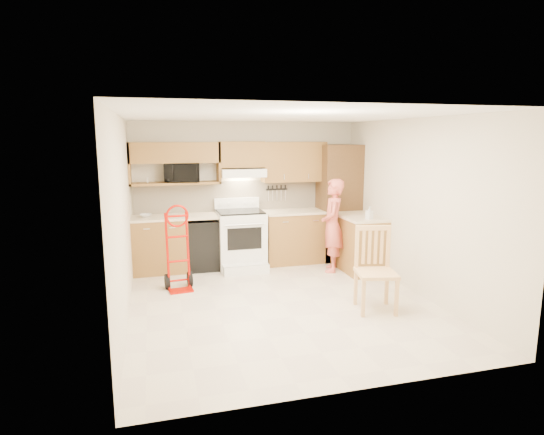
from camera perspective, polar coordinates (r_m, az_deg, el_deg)
name	(u,v)px	position (r m, az deg, el deg)	size (l,w,h in m)	color
floor	(281,304)	(6.27, 1.21, -10.83)	(4.00, 4.50, 0.02)	beige
ceiling	(282,115)	(5.86, 1.30, 12.85)	(4.00, 4.50, 0.02)	white
wall_back	(247,193)	(8.11, -3.24, 3.15)	(4.00, 0.02, 2.50)	beige
wall_front	(357,255)	(3.86, 10.72, -4.74)	(4.00, 0.02, 2.50)	beige
wall_left	(122,220)	(5.71, -18.48, -0.28)	(0.02, 4.50, 2.50)	beige
wall_right	(416,207)	(6.77, 17.81, 1.31)	(0.02, 4.50, 2.50)	beige
backsplash	(247,196)	(8.09, -3.20, 2.78)	(3.92, 0.03, 0.55)	beige
lower_cab_left	(160,245)	(7.77, -13.97, -3.43)	(0.90, 0.60, 0.90)	brown
dishwasher	(205,244)	(7.83, -8.46, -3.34)	(0.60, 0.60, 0.85)	black
lower_cab_right	(295,237)	(8.16, 2.99, -2.51)	(1.14, 0.60, 0.90)	brown
countertop_left	(177,217)	(7.69, -11.88, 0.08)	(1.50, 0.63, 0.04)	beige
countertop_right	(296,212)	(8.07, 3.02, 0.75)	(1.14, 0.63, 0.04)	beige
cab_return_right	(359,244)	(7.76, 10.97, -3.35)	(0.60, 1.00, 0.90)	brown
countertop_return	(360,217)	(7.66, 11.08, 0.07)	(0.63, 1.00, 0.04)	beige
pantry_tall	(338,203)	(8.34, 8.40, 1.86)	(0.70, 0.60, 2.10)	brown
upper_cab_left	(175,153)	(7.72, -12.23, 8.03)	(1.50, 0.33, 0.34)	brown
upper_shelf_mw	(176,183)	(7.75, -12.09, 4.26)	(1.50, 0.33, 0.04)	brown
upper_cab_center	(241,154)	(7.86, -3.89, 7.97)	(0.76, 0.33, 0.44)	brown
upper_cab_right	(294,162)	(8.10, 2.78, 7.05)	(1.14, 0.33, 0.70)	brown
range_hood	(242,173)	(7.81, -3.77, 5.68)	(0.76, 0.46, 0.14)	white
knife_strip	(277,193)	(8.18, 0.62, 3.16)	(0.40, 0.05, 0.29)	black
microwave	(182,172)	(7.74, -11.30, 5.61)	(0.58, 0.39, 0.32)	black
range	(241,235)	(7.74, -3.91, -2.17)	(0.80, 1.05, 1.18)	white
person	(333,225)	(7.58, 7.67, -1.01)	(0.57, 0.37, 1.56)	#DB5F51
hand_truck	(179,252)	(6.75, -11.74, -4.30)	(0.45, 0.41, 1.15)	#B50B00
dining_chair	(376,270)	(5.99, 13.07, -6.50)	(0.49, 0.53, 1.09)	#E4B675
soap_bottle	(369,213)	(7.35, 12.23, 0.57)	(0.09, 0.09, 0.20)	white
bowl	(146,216)	(7.67, -15.68, 0.23)	(0.19, 0.19, 0.05)	white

